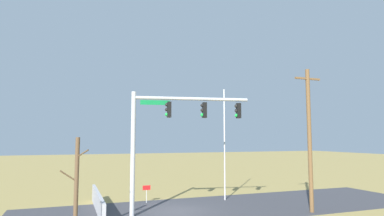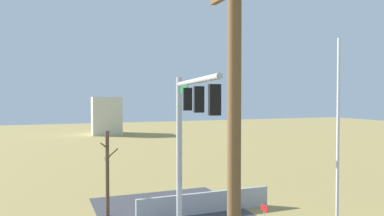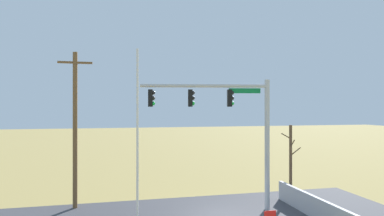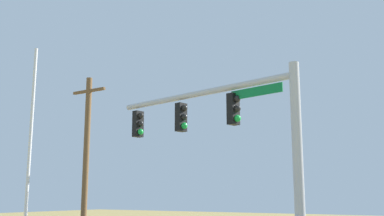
{
  "view_description": "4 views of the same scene",
  "coord_description": "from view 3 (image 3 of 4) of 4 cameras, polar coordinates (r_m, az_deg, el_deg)",
  "views": [
    {
      "loc": [
        6.43,
        20.03,
        4.53
      ],
      "look_at": [
        -0.39,
        1.79,
        6.36
      ],
      "focal_mm": 30.61,
      "sensor_mm": 36.0,
      "label": 1
    },
    {
      "loc": [
        -13.88,
        6.55,
        6.37
      ],
      "look_at": [
        -0.22,
        1.1,
        5.95
      ],
      "focal_mm": 34.71,
      "sensor_mm": 36.0,
      "label": 2
    },
    {
      "loc": [
        -5.29,
        -16.09,
        5.72
      ],
      "look_at": [
        -1.32,
        1.25,
        5.74
      ],
      "focal_mm": 29.85,
      "sensor_mm": 36.0,
      "label": 3
    },
    {
      "loc": [
        7.13,
        -11.4,
        3.73
      ],
      "look_at": [
        -1.42,
        2.01,
        6.73
      ],
      "focal_mm": 43.17,
      "sensor_mm": 36.0,
      "label": 4
    }
  ],
  "objects": [
    {
      "name": "sidewalk_corner",
      "position": [
        19.82,
        15.99,
        -16.84
      ],
      "size": [
        6.0,
        6.0,
        0.01
      ],
      "primitive_type": "cube",
      "color": "#B7B5AD",
      "rests_on": "ground_plane"
    },
    {
      "name": "retaining_fence",
      "position": [
        18.26,
        21.58,
        -16.44
      ],
      "size": [
        0.2,
        7.81,
        1.15
      ],
      "primitive_type": "cube",
      "color": "#A8A8AD",
      "rests_on": "ground_plane"
    },
    {
      "name": "signal_mast",
      "position": [
        18.06,
        6.95,
        -1.64
      ],
      "size": [
        7.18,
        1.51,
        7.34
      ],
      "color": "#B2B5BA",
      "rests_on": "ground_plane"
    },
    {
      "name": "ground_plane",
      "position": [
        17.87,
        5.29,
        -18.74
      ],
      "size": [
        160.0,
        160.0,
        0.0
      ],
      "primitive_type": "plane",
      "color": "#9E894C"
    },
    {
      "name": "bare_tree",
      "position": [
        22.85,
        17.22,
        -8.54
      ],
      "size": [
        1.27,
        1.02,
        4.6
      ],
      "color": "brown",
      "rests_on": "ground_plane"
    },
    {
      "name": "flagpole",
      "position": [
        13.92,
        -9.73,
        -6.59
      ],
      "size": [
        0.1,
        0.1,
        8.28
      ],
      "primitive_type": "cylinder",
      "color": "silver",
      "rests_on": "ground_plane"
    },
    {
      "name": "utility_pole",
      "position": [
        19.53,
        -20.16,
        -3.22
      ],
      "size": [
        1.9,
        0.26,
        8.96
      ],
      "color": "brown",
      "rests_on": "ground_plane"
    }
  ]
}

